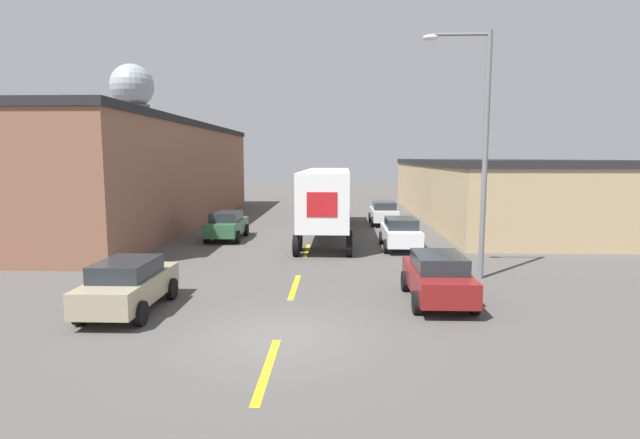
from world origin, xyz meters
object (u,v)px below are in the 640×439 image
(water_tower, at_px, (132,88))
(parked_car_right_mid, at_px, (401,233))
(semi_truck, at_px, (328,196))
(parked_car_right_near, at_px, (438,277))
(parked_car_left_far, at_px, (227,225))
(parked_car_left_near, at_px, (129,284))
(street_lamp, at_px, (479,140))
(parked_car_right_far, at_px, (384,212))

(water_tower, bearing_deg, parked_car_right_mid, -52.73)
(semi_truck, xyz_separation_m, water_tower, (-25.46, 34.00, 11.06))
(parked_car_right_near, height_order, parked_car_right_mid, same)
(water_tower, bearing_deg, parked_car_left_far, -61.14)
(parked_car_right_mid, bearing_deg, parked_car_left_near, -131.37)
(parked_car_left_far, relative_size, street_lamp, 0.45)
(parked_car_right_near, bearing_deg, semi_truck, 105.31)
(semi_truck, relative_size, parked_car_left_near, 3.58)
(parked_car_right_mid, bearing_deg, semi_truck, 130.52)
(parked_car_right_far, height_order, street_lamp, street_lamp)
(parked_car_right_near, distance_m, parked_car_right_mid, 9.47)
(parked_car_left_far, relative_size, water_tower, 0.26)
(water_tower, bearing_deg, parked_car_right_far, -44.82)
(semi_truck, xyz_separation_m, parked_car_left_near, (-5.69, -15.26, -1.54))
(parked_car_right_far, relative_size, parked_car_right_mid, 1.00)
(parked_car_left_near, xyz_separation_m, street_lamp, (11.55, 4.58, 4.45))
(parked_car_right_far, xyz_separation_m, parked_car_right_mid, (0.00, -9.38, 0.00))
(parked_car_right_near, bearing_deg, street_lamp, 57.94)
(parked_car_right_far, bearing_deg, water_tower, 135.18)
(semi_truck, xyz_separation_m, parked_car_right_far, (3.82, 4.91, -1.54))
(parked_car_right_far, bearing_deg, parked_car_left_far, -144.53)
(parked_car_left_near, height_order, street_lamp, street_lamp)
(semi_truck, height_order, water_tower, water_tower)
(semi_truck, xyz_separation_m, parked_car_right_near, (3.82, -13.94, -1.54))
(semi_truck, height_order, parked_car_right_near, semi_truck)
(water_tower, bearing_deg, semi_truck, -53.18)
(parked_car_right_mid, relative_size, street_lamp, 0.45)
(parked_car_left_near, bearing_deg, parked_car_right_near, 7.90)
(parked_car_right_mid, bearing_deg, parked_car_left_far, 164.67)
(parked_car_right_near, xyz_separation_m, water_tower, (-29.27, 47.94, 12.61))
(semi_truck, bearing_deg, parked_car_right_far, 52.98)
(parked_car_right_near, relative_size, water_tower, 0.26)
(parked_car_right_far, relative_size, water_tower, 0.26)
(semi_truck, relative_size, parked_car_right_far, 3.58)
(parked_car_left_far, height_order, parked_car_right_near, same)
(semi_truck, bearing_deg, parked_car_left_near, -109.63)
(parked_car_left_far, bearing_deg, parked_car_right_far, 35.47)
(parked_car_right_mid, height_order, street_lamp, street_lamp)
(parked_car_right_near, bearing_deg, parked_car_right_far, 90.00)
(parked_car_left_near, bearing_deg, semi_truck, 69.55)
(parked_car_right_far, height_order, parked_car_right_near, same)
(water_tower, bearing_deg, parked_car_left_near, -68.14)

